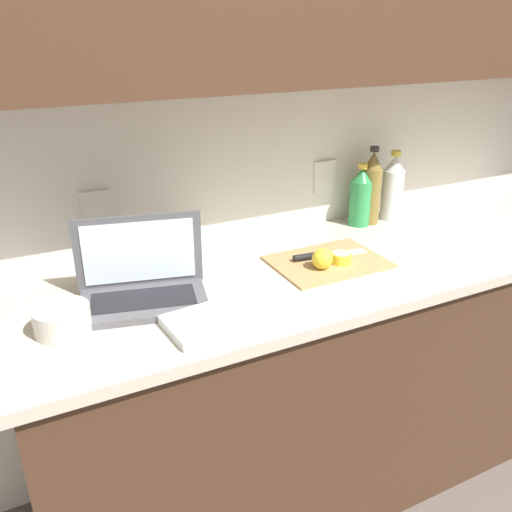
% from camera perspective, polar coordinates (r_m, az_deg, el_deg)
% --- Properties ---
extents(ground_plane, '(12.00, 12.00, 0.00)m').
position_cam_1_polar(ground_plane, '(2.30, 7.57, -20.83)').
color(ground_plane, '#564C47').
rests_on(ground_plane, ground).
extents(wall_back, '(5.20, 0.38, 2.60)m').
position_cam_1_polar(wall_back, '(1.86, 5.58, 22.20)').
color(wall_back, white).
rests_on(wall_back, ground_plane).
extents(counter_unit, '(2.13, 0.66, 0.88)m').
position_cam_1_polar(counter_unit, '(2.02, 8.71, -11.37)').
color(counter_unit, '#472D1E').
rests_on(counter_unit, ground_plane).
extents(laptop, '(0.39, 0.29, 0.23)m').
position_cam_1_polar(laptop, '(1.53, -11.93, -2.60)').
color(laptop, '#515156').
rests_on(laptop, counter_unit).
extents(cutting_board, '(0.36, 0.26, 0.01)m').
position_cam_1_polar(cutting_board, '(1.76, 7.57, -0.61)').
color(cutting_board, tan).
rests_on(cutting_board, counter_unit).
extents(knife, '(0.26, 0.06, 0.02)m').
position_cam_1_polar(knife, '(1.77, 6.52, 0.05)').
color(knife, silver).
rests_on(knife, cutting_board).
extents(lemon_half_cut, '(0.06, 0.06, 0.03)m').
position_cam_1_polar(lemon_half_cut, '(1.74, 8.94, -0.17)').
color(lemon_half_cut, yellow).
rests_on(lemon_half_cut, cutting_board).
extents(lemon_whole_beside, '(0.07, 0.07, 0.07)m').
position_cam_1_polar(lemon_whole_beside, '(1.69, 7.00, -0.29)').
color(lemon_whole_beside, yellow).
rests_on(lemon_whole_beside, cutting_board).
extents(bottle_green_soda, '(0.08, 0.08, 0.27)m').
position_cam_1_polar(bottle_green_soda, '(2.17, 14.17, 6.94)').
color(bottle_green_soda, silver).
rests_on(bottle_green_soda, counter_unit).
extents(bottle_oil_tall, '(0.07, 0.07, 0.29)m').
position_cam_1_polar(bottle_oil_tall, '(2.10, 12.03, 6.96)').
color(bottle_oil_tall, olive).
rests_on(bottle_oil_tall, counter_unit).
extents(bottle_water_clear, '(0.08, 0.08, 0.24)m').
position_cam_1_polar(bottle_water_clear, '(2.08, 10.92, 6.08)').
color(bottle_water_clear, '#2D934C').
rests_on(bottle_water_clear, counter_unit).
extents(measuring_cup, '(0.11, 0.09, 0.11)m').
position_cam_1_polar(measuring_cup, '(1.73, -6.46, 0.96)').
color(measuring_cup, silver).
rests_on(measuring_cup, counter_unit).
extents(bowl_white, '(0.14, 0.14, 0.07)m').
position_cam_1_polar(bowl_white, '(1.44, -19.72, -6.34)').
color(bowl_white, beige).
rests_on(bowl_white, counter_unit).
extents(dish_towel, '(0.23, 0.18, 0.02)m').
position_cam_1_polar(dish_towel, '(1.40, -4.87, -6.91)').
color(dish_towel, white).
rests_on(dish_towel, counter_unit).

